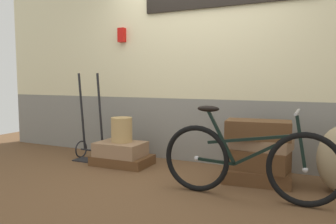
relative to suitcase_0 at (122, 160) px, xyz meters
name	(u,v)px	position (x,y,z in m)	size (l,w,h in m)	color
ground	(173,179)	(0.82, -0.20, -0.09)	(8.78, 5.20, 0.06)	brown
station_building	(200,53)	(0.83, 0.65, 1.41)	(6.78, 0.74, 2.94)	gray
suitcase_0	(122,160)	(0.00, 0.00, 0.00)	(0.74, 0.49, 0.12)	brown
suitcase_1	(121,149)	(-0.01, -0.02, 0.15)	(0.61, 0.44, 0.18)	#937051
suitcase_2	(256,176)	(1.74, -0.02, 0.01)	(0.71, 0.39, 0.15)	brown
suitcase_3	(259,160)	(1.76, -0.01, 0.19)	(0.61, 0.35, 0.22)	brown
suitcase_4	(261,144)	(1.77, 0.03, 0.36)	(0.61, 0.36, 0.12)	#937051
suitcase_5	(258,130)	(1.74, 0.00, 0.52)	(0.67, 0.35, 0.20)	brown
wicker_basket	(122,130)	(-0.01, 0.01, 0.40)	(0.27, 0.27, 0.32)	tan
luggage_trolley	(90,138)	(-0.57, 0.06, 0.24)	(0.40, 0.34, 1.20)	black
bicycle	(247,161)	(1.74, -0.54, 0.29)	(1.67, 0.46, 0.86)	black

